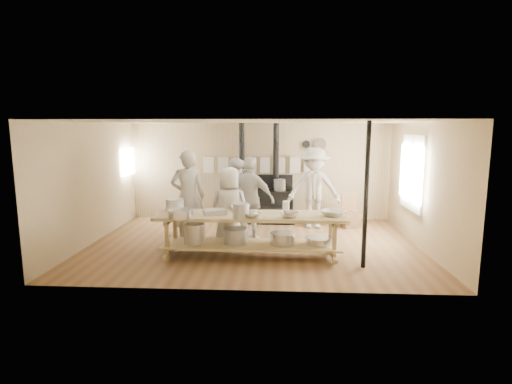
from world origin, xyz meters
TOP-DOWN VIEW (x-y plane):
  - ground at (0.00, 0.00)m, footprint 7.00×7.00m
  - room_shell at (0.00, 0.00)m, footprint 7.00×7.00m
  - window_right at (3.47, 0.60)m, footprint 0.09×1.50m
  - left_opening at (-3.45, 2.00)m, footprint 0.00×0.90m
  - stove at (-0.01, 2.12)m, footprint 1.90×0.75m
  - towel_rail at (-0.00, 2.40)m, footprint 3.00×0.04m
  - back_wall_shelf at (1.46, 2.43)m, footprint 0.63×0.14m
  - prep_table at (-0.01, -0.90)m, footprint 3.60×0.90m
  - support_post at (2.05, -1.35)m, footprint 0.08×0.08m
  - cook_far_left at (-1.42, 0.06)m, footprint 0.84×0.66m
  - cook_left at (-0.49, 0.71)m, footprint 0.89×0.70m
  - cook_center at (-0.49, -0.28)m, footprint 0.90×0.66m
  - cook_right at (-0.09, 0.18)m, footprint 1.18×0.77m
  - cook_by_window at (1.40, 1.51)m, footprint 1.31×0.78m
  - chair at (2.34, 1.61)m, footprint 0.45×0.45m
  - bowl_white_a at (-0.23, -0.57)m, footprint 0.41×0.41m
  - bowl_steel_a at (0.04, -1.23)m, footprint 0.44×0.44m
  - bowl_white_b at (1.55, -0.95)m, footprint 0.62×0.62m
  - bowl_steel_b at (0.72, -1.15)m, footprint 0.41×0.41m
  - roasting_pan at (-0.69, -0.93)m, footprint 0.49×0.41m
  - mixing_bowl_large at (-1.27, -1.23)m, footprint 0.62×0.62m
  - bucket_galv at (-0.16, -1.23)m, footprint 0.33×0.33m
  - deep_bowl_enamel at (-1.55, -0.57)m, footprint 0.37×0.37m
  - pitcher at (0.67, -0.57)m, footprint 0.15×0.15m

SIDE VIEW (x-z plane):
  - ground at x=0.00m, z-range 0.00..0.00m
  - chair at x=2.34m, z-range -0.17..0.67m
  - prep_table at x=-0.01m, z-range 0.10..0.95m
  - stove at x=-0.01m, z-range -0.78..1.82m
  - cook_center at x=-0.49m, z-range 0.00..1.69m
  - cook_left at x=-0.49m, z-range 0.00..1.79m
  - bowl_white_a at x=-0.23m, z-range 0.85..0.94m
  - roasting_pan at x=-0.69m, z-range 0.85..0.94m
  - bowl_steel_a at x=0.04m, z-range 0.85..0.95m
  - bowl_steel_b at x=0.72m, z-range 0.85..0.95m
  - bowl_white_b at x=1.55m, z-range 0.85..0.96m
  - mixing_bowl_large at x=-1.27m, z-range 0.85..1.00m
  - cook_right at x=-0.09m, z-range 0.00..1.87m
  - pitcher at x=0.67m, z-range 0.85..1.05m
  - deep_bowl_enamel at x=-1.55m, z-range 0.85..1.07m
  - bucket_galv at x=-0.16m, z-range 0.85..1.12m
  - cook_by_window at x=1.40m, z-range 0.00..2.00m
  - cook_far_left at x=-1.42m, z-range 0.00..2.01m
  - support_post at x=2.05m, z-range 0.00..2.60m
  - window_right at x=3.47m, z-range 0.67..2.33m
  - towel_rail at x=0.00m, z-range 1.32..1.79m
  - left_opening at x=-3.45m, z-range 1.15..2.05m
  - room_shell at x=0.00m, z-range -1.88..5.12m
  - back_wall_shelf at x=1.46m, z-range 1.84..2.17m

